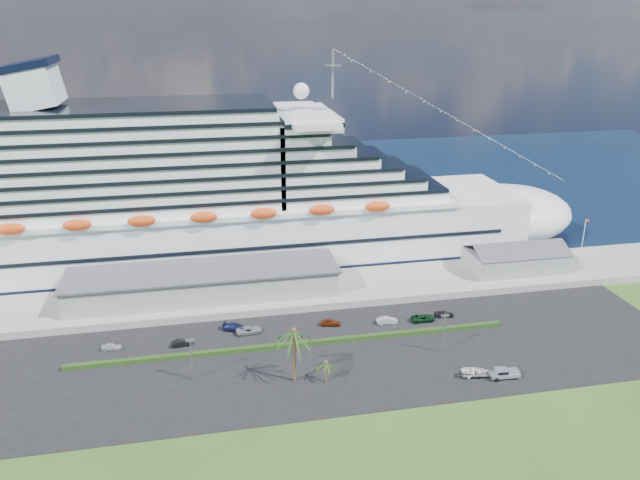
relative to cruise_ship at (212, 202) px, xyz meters
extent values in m
plane|color=#2C4D19|center=(21.53, -64.00, -16.69)|extent=(420.00, 420.00, 0.00)
cube|color=black|center=(21.53, -53.00, -16.63)|extent=(140.00, 38.00, 0.12)
cube|color=gray|center=(21.53, -24.00, -15.79)|extent=(240.00, 20.00, 1.80)
cube|color=black|center=(21.53, 66.00, -16.68)|extent=(420.00, 160.00, 0.02)
cube|color=silver|center=(1.53, 0.00, -8.69)|extent=(160.00, 30.00, 16.00)
ellipsoid|color=silver|center=(81.53, 0.00, -8.69)|extent=(40.00, 30.00, 16.00)
cube|color=black|center=(1.53, 0.00, -15.49)|extent=(164.00, 30.60, 2.40)
cube|color=silver|center=(-10.47, 0.00, 12.91)|extent=(128.00, 26.00, 24.80)
cube|color=silver|center=(24.33, 0.00, 20.71)|extent=(14.00, 38.00, 3.20)
cube|color=silver|center=(-38.47, 0.00, 30.31)|extent=(11.58, 14.00, 11.58)
cylinder|color=gray|center=(31.53, 0.00, 31.31)|extent=(0.70, 0.70, 12.00)
ellipsoid|color=#DC4414|center=(-2.47, -15.80, 1.11)|extent=(90.00, 2.40, 2.60)
ellipsoid|color=#DC4414|center=(-2.47, 15.80, 1.11)|extent=(90.00, 2.40, 2.60)
cube|color=black|center=(1.53, 0.00, -7.89)|extent=(144.00, 30.40, 0.90)
cube|color=gray|center=(-3.47, -24.00, -11.89)|extent=(60.00, 14.00, 6.00)
cube|color=#4C4C54|center=(-3.47, -24.00, -8.79)|extent=(61.00, 15.00, 0.40)
cube|color=gray|center=(73.53, -24.00, -12.49)|extent=(24.00, 12.00, 4.80)
cube|color=#4C4C54|center=(73.53, -27.00, -8.89)|extent=(24.00, 6.31, 2.74)
cube|color=#4C4C54|center=(73.53, -21.00, -8.89)|extent=(24.00, 6.31, 2.74)
cylinder|color=silver|center=(91.53, -24.00, -8.89)|extent=(0.16, 0.16, 12.00)
cube|color=red|center=(92.03, -24.00, -3.29)|extent=(1.00, 0.04, 0.70)
cube|color=#193311|center=(13.53, -48.00, -16.12)|extent=(88.00, 1.10, 0.90)
cylinder|color=gray|center=(-6.47, -56.00, -12.57)|extent=(0.24, 0.24, 8.00)
cube|color=gray|center=(-6.47, -56.00, -8.47)|extent=(1.60, 0.35, 0.35)
cylinder|color=gray|center=(41.53, -56.00, -12.57)|extent=(0.24, 0.24, 8.00)
cube|color=gray|center=(41.53, -56.00, -8.47)|extent=(1.60, 0.35, 0.35)
cylinder|color=#47301E|center=(11.53, -60.00, -11.44)|extent=(0.54, 0.54, 10.50)
sphere|color=#47301E|center=(11.53, -60.00, -6.19)|extent=(0.98, 0.98, 0.98)
cylinder|color=#47301E|center=(17.03, -61.50, -14.59)|extent=(0.35, 0.35, 4.20)
sphere|color=#47301E|center=(17.03, -61.50, -12.49)|extent=(0.73, 0.73, 0.73)
imported|color=silver|center=(-22.18, -42.11, -15.92)|extent=(3.97, 1.84, 1.32)
imported|color=black|center=(-8.57, -43.33, -15.89)|extent=(4.26, 1.90, 1.36)
imported|color=#9A9DA2|center=(5.06, -40.92, -15.83)|extent=(5.54, 2.95, 1.48)
imported|color=#131745|center=(2.39, -39.18, -15.79)|extent=(5.80, 4.20, 1.56)
imported|color=#65240D|center=(22.34, -40.86, -15.85)|extent=(4.48, 2.49, 1.44)
imported|color=silver|center=(34.40, -42.44, -15.84)|extent=(4.58, 1.92, 1.47)
imported|color=black|center=(42.27, -42.92, -15.85)|extent=(5.26, 2.51, 1.45)
imported|color=black|center=(47.57, -41.83, -15.95)|extent=(4.47, 2.30, 1.24)
cylinder|color=black|center=(47.31, -67.62, -16.17)|extent=(0.82, 0.33, 0.80)
cylinder|color=black|center=(47.31, -65.71, -16.17)|extent=(0.82, 0.33, 0.80)
cylinder|color=black|center=(50.82, -67.62, -16.17)|extent=(0.82, 0.33, 0.80)
cylinder|color=black|center=(50.82, -65.71, -16.17)|extent=(0.82, 0.33, 0.80)
cube|color=#B8BBC0|center=(49.22, -66.67, -15.82)|extent=(5.52, 2.30, 0.70)
cube|color=#B8BBC0|center=(50.67, -66.67, -15.42)|extent=(2.51, 2.09, 0.55)
cube|color=#B8BBC0|center=(48.52, -66.67, -15.12)|extent=(2.31, 2.03, 0.95)
cube|color=black|center=(48.52, -66.67, -15.02)|extent=(2.11, 2.07, 0.55)
cube|color=#B8BBC0|center=(46.91, -66.67, -15.62)|extent=(1.01, 1.95, 0.35)
cube|color=gray|center=(44.05, -65.28, -16.01)|extent=(4.90, 2.41, 0.12)
cylinder|color=gray|center=(41.91, -65.28, -16.01)|extent=(2.23, 0.41, 0.08)
cylinder|color=black|center=(44.46, -66.20, -16.25)|extent=(0.68, 0.32, 0.65)
cylinder|color=black|center=(44.46, -64.36, -16.25)|extent=(0.68, 0.32, 0.65)
imported|color=white|center=(44.05, -65.28, -15.42)|extent=(5.66, 4.42, 1.07)
camera|label=1|loc=(-3.03, -155.76, 47.10)|focal=35.00mm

